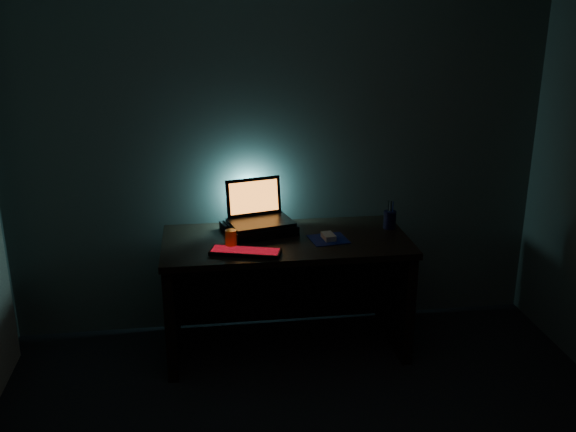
# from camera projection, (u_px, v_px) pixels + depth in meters

# --- Properties ---
(room) EXTENTS (3.50, 4.00, 2.50)m
(room) POSITION_uv_depth(u_px,v_px,m) (347.00, 268.00, 2.23)
(room) COLOR black
(room) RESTS_ON ground
(desk) EXTENTS (1.50, 0.70, 0.75)m
(desk) POSITION_uv_depth(u_px,v_px,m) (285.00, 274.00, 4.05)
(desk) COLOR black
(desk) RESTS_ON ground
(riser) EXTENTS (0.46, 0.39, 0.06)m
(riser) POSITION_uv_depth(u_px,v_px,m) (261.00, 228.00, 4.01)
(riser) COLOR black
(riser) RESTS_ON desk
(laptop) EXTENTS (0.43, 0.36, 0.26)m
(laptop) POSITION_uv_depth(u_px,v_px,m) (258.00, 212.00, 4.03)
(laptop) COLOR black
(laptop) RESTS_ON riser
(keyboard) EXTENTS (0.43, 0.24, 0.03)m
(keyboard) POSITION_uv_depth(u_px,v_px,m) (245.00, 252.00, 3.68)
(keyboard) COLOR black
(keyboard) RESTS_ON desk
(mousepad) EXTENTS (0.25, 0.23, 0.00)m
(mousepad) POSITION_uv_depth(u_px,v_px,m) (328.00, 239.00, 3.90)
(mousepad) COLOR #0B1552
(mousepad) RESTS_ON desk
(mouse) EXTENTS (0.08, 0.12, 0.03)m
(mouse) POSITION_uv_depth(u_px,v_px,m) (328.00, 236.00, 3.89)
(mouse) COLOR gray
(mouse) RESTS_ON mousepad
(pen_cup) EXTENTS (0.10, 0.10, 0.11)m
(pen_cup) POSITION_uv_depth(u_px,v_px,m) (390.00, 220.00, 4.08)
(pen_cup) COLOR black
(pen_cup) RESTS_ON desk
(juice_glass) EXTENTS (0.08, 0.08, 0.12)m
(juice_glass) POSITION_uv_depth(u_px,v_px,m) (231.00, 239.00, 3.74)
(juice_glass) COLOR orange
(juice_glass) RESTS_ON desk
(router) EXTENTS (0.19, 0.16, 0.05)m
(router) POSITION_uv_depth(u_px,v_px,m) (234.00, 226.00, 4.05)
(router) COLOR black
(router) RESTS_ON desk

